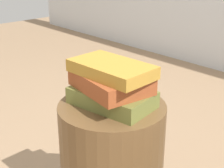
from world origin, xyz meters
TOP-DOWN VIEW (x-y plane):
  - side_table at (0.00, 0.00)m, footprint 0.38×0.38m
  - book_olive at (-0.00, -0.00)m, footprint 0.30×0.21m
  - book_rust at (-0.01, 0.00)m, footprint 0.28×0.23m
  - book_ochre at (0.01, -0.01)m, footprint 0.29×0.18m

SIDE VIEW (x-z plane):
  - side_table at x=0.00m, z-range 0.00..0.52m
  - book_olive at x=0.00m, z-range 0.52..0.58m
  - book_rust at x=-0.01m, z-range 0.58..0.64m
  - book_ochre at x=0.01m, z-range 0.64..0.68m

